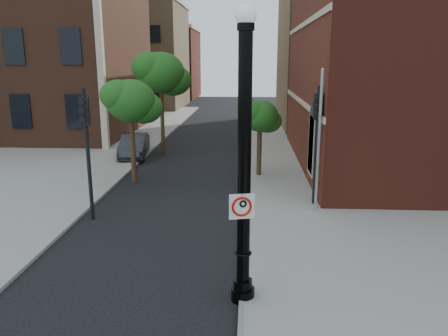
# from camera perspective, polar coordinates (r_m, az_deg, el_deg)

# --- Properties ---
(ground) EXTENTS (120.00, 120.00, 0.00)m
(ground) POSITION_cam_1_polar(r_m,az_deg,el_deg) (11.85, -8.00, -14.93)
(ground) COLOR black
(ground) RESTS_ON ground
(sidewalk_right) EXTENTS (8.00, 60.00, 0.12)m
(sidewalk_right) POSITION_cam_1_polar(r_m,az_deg,el_deg) (21.28, 13.53, -1.82)
(sidewalk_right) COLOR gray
(sidewalk_right) RESTS_ON ground
(sidewalk_left) EXTENTS (10.00, 50.00, 0.12)m
(sidewalk_left) POSITION_cam_1_polar(r_m,az_deg,el_deg) (30.82, -18.05, 2.71)
(sidewalk_left) COLOR gray
(sidewalk_left) RESTS_ON ground
(curb_edge) EXTENTS (0.10, 60.00, 0.14)m
(curb_edge) POSITION_cam_1_polar(r_m,az_deg,el_deg) (20.93, 2.83, -1.67)
(curb_edge) COLOR gray
(curb_edge) RESTS_ON ground
(victorian_building) EXTENTS (18.60, 14.60, 17.95)m
(victorian_building) POSITION_cam_1_polar(r_m,az_deg,el_deg) (38.79, -25.87, 17.12)
(victorian_building) COLOR brown
(victorian_building) RESTS_ON ground
(bg_building_tan_a) EXTENTS (12.00, 12.00, 12.00)m
(bg_building_tan_a) POSITION_cam_1_polar(r_m,az_deg,el_deg) (55.99, -11.71, 13.96)
(bg_building_tan_a) COLOR #987B53
(bg_building_tan_a) RESTS_ON ground
(bg_building_red) EXTENTS (12.00, 12.00, 10.00)m
(bg_building_red) POSITION_cam_1_polar(r_m,az_deg,el_deg) (69.62, -8.67, 13.20)
(bg_building_red) COLOR #5F2716
(bg_building_red) RESTS_ON ground
(bg_building_tan_b) EXTENTS (22.00, 14.00, 14.00)m
(bg_building_tan_b) POSITION_cam_1_polar(r_m,az_deg,el_deg) (42.49, 23.08, 14.62)
(bg_building_tan_b) COLOR #987B53
(bg_building_tan_b) RESTS_ON ground
(lamppost) EXTENTS (0.58, 0.58, 6.82)m
(lamppost) POSITION_cam_1_polar(r_m,az_deg,el_deg) (9.92, 2.64, -0.94)
(lamppost) COLOR black
(lamppost) RESTS_ON ground
(no_parking_sign) EXTENTS (0.59, 0.17, 0.60)m
(no_parking_sign) POSITION_cam_1_polar(r_m,az_deg,el_deg) (9.96, 2.37, -5.01)
(no_parking_sign) COLOR white
(no_parking_sign) RESTS_ON ground
(parked_car) EXTENTS (1.97, 4.33, 1.38)m
(parked_car) POSITION_cam_1_polar(r_m,az_deg,el_deg) (26.79, -11.64, 2.87)
(parked_car) COLOR #29282D
(parked_car) RESTS_ON ground
(traffic_signal_left) EXTENTS (0.33, 0.40, 4.75)m
(traffic_signal_left) POSITION_cam_1_polar(r_m,az_deg,el_deg) (16.08, -17.55, 4.37)
(traffic_signal_left) COLOR black
(traffic_signal_left) RESTS_ON ground
(traffic_signal_right) EXTENTS (0.34, 0.41, 4.75)m
(traffic_signal_right) POSITION_cam_1_polar(r_m,az_deg,el_deg) (17.16, 12.09, 5.28)
(traffic_signal_right) COLOR black
(traffic_signal_right) RESTS_ON ground
(utility_pole) EXTENTS (0.11, 0.11, 5.42)m
(utility_pole) POSITION_cam_1_polar(r_m,az_deg,el_deg) (16.36, 12.26, 3.11)
(utility_pole) COLOR #999999
(utility_pole) RESTS_ON ground
(street_tree_a) EXTENTS (2.69, 2.43, 4.85)m
(street_tree_a) POSITION_cam_1_polar(r_m,az_deg,el_deg) (20.70, -11.99, 8.46)
(street_tree_a) COLOR #312213
(street_tree_a) RESTS_ON ground
(street_tree_b) EXTENTS (3.43, 3.10, 6.18)m
(street_tree_b) POSITION_cam_1_polar(r_m,az_deg,el_deg) (27.23, -8.15, 12.09)
(street_tree_b) COLOR #312213
(street_tree_b) RESTS_ON ground
(street_tree_c) EXTENTS (2.12, 1.92, 3.83)m
(street_tree_c) POSITION_cam_1_polar(r_m,az_deg,el_deg) (21.40, 4.77, 6.66)
(street_tree_c) COLOR #312213
(street_tree_c) RESTS_ON ground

